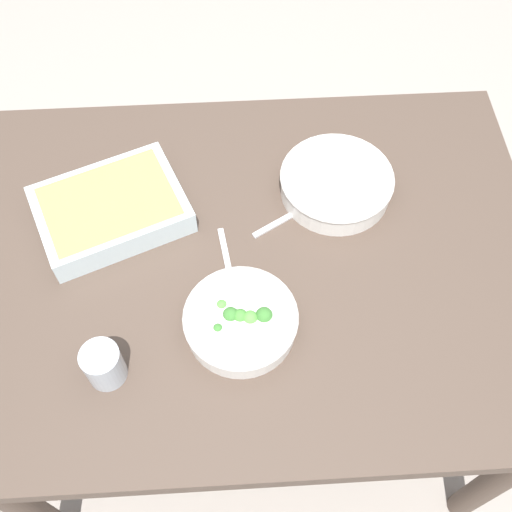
# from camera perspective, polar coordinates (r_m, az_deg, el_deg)

# --- Properties ---
(ground_plane) EXTENTS (6.00, 6.00, 0.00)m
(ground_plane) POSITION_cam_1_polar(r_m,az_deg,el_deg) (1.94, 0.00, -11.62)
(ground_plane) COLOR #9E9389
(dining_table) EXTENTS (1.20, 0.90, 0.74)m
(dining_table) POSITION_cam_1_polar(r_m,az_deg,el_deg) (1.35, 0.00, -2.02)
(dining_table) COLOR #4C3D33
(dining_table) RESTS_ON ground_plane
(stew_bowl) EXTENTS (0.25, 0.25, 0.06)m
(stew_bowl) POSITION_cam_1_polar(r_m,az_deg,el_deg) (1.35, 7.43, 6.75)
(stew_bowl) COLOR silver
(stew_bowl) RESTS_ON dining_table
(broccoli_bowl) EXTENTS (0.22, 0.22, 0.06)m
(broccoli_bowl) POSITION_cam_1_polar(r_m,az_deg,el_deg) (1.17, -1.41, -6.00)
(broccoli_bowl) COLOR silver
(broccoli_bowl) RESTS_ON dining_table
(baking_dish) EXTENTS (0.36, 0.32, 0.06)m
(baking_dish) POSITION_cam_1_polar(r_m,az_deg,el_deg) (1.33, -13.28, 4.30)
(baking_dish) COLOR silver
(baking_dish) RESTS_ON dining_table
(drink_cup) EXTENTS (0.07, 0.07, 0.08)m
(drink_cup) POSITION_cam_1_polar(r_m,az_deg,el_deg) (1.15, -13.88, -9.82)
(drink_cup) COLOR #B2BCC6
(drink_cup) RESTS_ON dining_table
(spoon_by_stew) EXTENTS (0.16, 0.11, 0.01)m
(spoon_by_stew) POSITION_cam_1_polar(r_m,az_deg,el_deg) (1.33, 3.83, 4.13)
(spoon_by_stew) COLOR silver
(spoon_by_stew) RESTS_ON dining_table
(spoon_by_broccoli) EXTENTS (0.04, 0.18, 0.01)m
(spoon_by_broccoli) POSITION_cam_1_polar(r_m,az_deg,el_deg) (1.25, -2.45, -1.51)
(spoon_by_broccoli) COLOR silver
(spoon_by_broccoli) RESTS_ON dining_table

